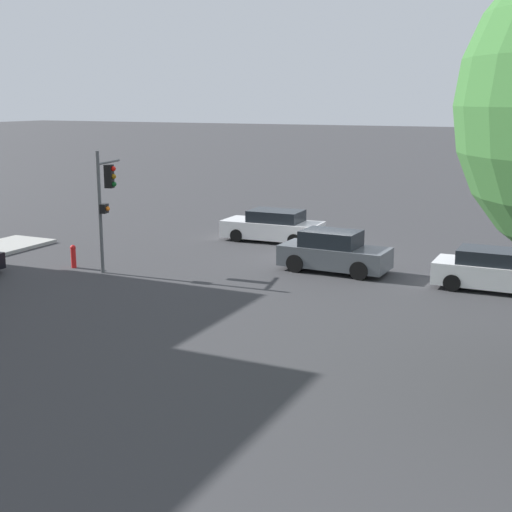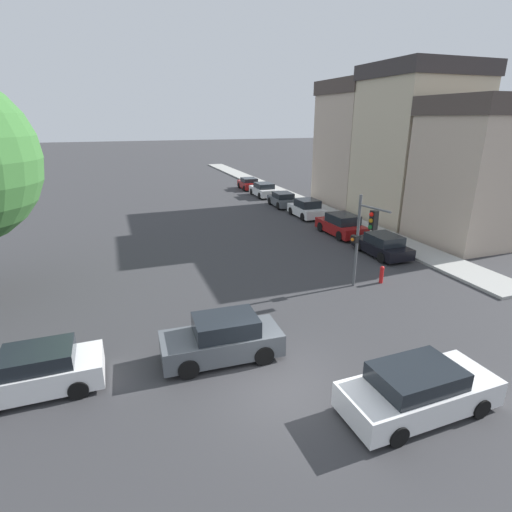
{
  "view_description": "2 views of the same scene",
  "coord_description": "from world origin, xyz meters",
  "px_view_note": "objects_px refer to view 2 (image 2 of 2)",
  "views": [
    {
      "loc": [
        -10.21,
        27.85,
        6.54
      ],
      "look_at": [
        0.49,
        5.45,
        1.06
      ],
      "focal_mm": 50.0,
      "sensor_mm": 36.0,
      "label": 1
    },
    {
      "loc": [
        -4.34,
        -9.65,
        8.09
      ],
      "look_at": [
        1.2,
        5.87,
        2.37
      ],
      "focal_mm": 28.0,
      "sensor_mm": 36.0,
      "label": 2
    }
  ],
  "objects_px": {
    "traffic_signal": "(364,230)",
    "fire_hydrant": "(382,274)",
    "parked_car_4": "(264,190)",
    "parked_car_2": "(307,209)",
    "crossing_car_0": "(36,372)",
    "crossing_car_1": "(418,390)",
    "parked_car_0": "(382,245)",
    "parked_car_5": "(249,184)",
    "parked_car_1": "(341,225)",
    "parked_car_3": "(283,200)",
    "crossing_car_2": "(222,339)"
  },
  "relations": [
    {
      "from": "traffic_signal",
      "to": "parked_car_2",
      "type": "distance_m",
      "value": 15.5
    },
    {
      "from": "crossing_car_1",
      "to": "crossing_car_0",
      "type": "bearing_deg",
      "value": 154.3
    },
    {
      "from": "parked_car_0",
      "to": "parked_car_4",
      "type": "relative_size",
      "value": 0.91
    },
    {
      "from": "crossing_car_0",
      "to": "parked_car_3",
      "type": "height_order",
      "value": "crossing_car_0"
    },
    {
      "from": "parked_car_4",
      "to": "parked_car_5",
      "type": "distance_m",
      "value": 4.98
    },
    {
      "from": "parked_car_1",
      "to": "parked_car_2",
      "type": "bearing_deg",
      "value": -2.54
    },
    {
      "from": "parked_car_1",
      "to": "parked_car_3",
      "type": "height_order",
      "value": "parked_car_1"
    },
    {
      "from": "traffic_signal",
      "to": "parked_car_2",
      "type": "bearing_deg",
      "value": -118.15
    },
    {
      "from": "crossing_car_0",
      "to": "parked_car_4",
      "type": "distance_m",
      "value": 33.6
    },
    {
      "from": "crossing_car_0",
      "to": "fire_hydrant",
      "type": "relative_size",
      "value": 4.34
    },
    {
      "from": "crossing_car_1",
      "to": "parked_car_1",
      "type": "relative_size",
      "value": 1.1
    },
    {
      "from": "parked_car_2",
      "to": "parked_car_4",
      "type": "xyz_separation_m",
      "value": [
        -0.11,
        10.18,
        -0.02
      ]
    },
    {
      "from": "fire_hydrant",
      "to": "crossing_car_0",
      "type": "bearing_deg",
      "value": -166.6
    },
    {
      "from": "parked_car_1",
      "to": "parked_car_2",
      "type": "relative_size",
      "value": 1.11
    },
    {
      "from": "crossing_car_0",
      "to": "parked_car_3",
      "type": "relative_size",
      "value": 1.01
    },
    {
      "from": "parked_car_2",
      "to": "parked_car_3",
      "type": "relative_size",
      "value": 0.97
    },
    {
      "from": "traffic_signal",
      "to": "fire_hydrant",
      "type": "xyz_separation_m",
      "value": [
        1.49,
        0.28,
        -2.54
      ]
    },
    {
      "from": "parked_car_5",
      "to": "fire_hydrant",
      "type": "xyz_separation_m",
      "value": [
        -2.78,
        -29.56,
        -0.15
      ]
    },
    {
      "from": "crossing_car_1",
      "to": "parked_car_1",
      "type": "bearing_deg",
      "value": 63.98
    },
    {
      "from": "parked_car_3",
      "to": "parked_car_4",
      "type": "height_order",
      "value": "parked_car_4"
    },
    {
      "from": "crossing_car_2",
      "to": "parked_car_2",
      "type": "bearing_deg",
      "value": -122.13
    },
    {
      "from": "parked_car_1",
      "to": "traffic_signal",
      "type": "bearing_deg",
      "value": 152.89
    },
    {
      "from": "crossing_car_1",
      "to": "parked_car_0",
      "type": "xyz_separation_m",
      "value": [
        7.65,
        12.05,
        -0.05
      ]
    },
    {
      "from": "crossing_car_0",
      "to": "parked_car_0",
      "type": "bearing_deg",
      "value": -158.32
    },
    {
      "from": "crossing_car_2",
      "to": "parked_car_0",
      "type": "distance_m",
      "value": 14.38
    },
    {
      "from": "crossing_car_0",
      "to": "parked_car_2",
      "type": "bearing_deg",
      "value": -135.72
    },
    {
      "from": "parked_car_0",
      "to": "fire_hydrant",
      "type": "xyz_separation_m",
      "value": [
        -2.74,
        -3.68,
        -0.15
      ]
    },
    {
      "from": "traffic_signal",
      "to": "parked_car_2",
      "type": "height_order",
      "value": "traffic_signal"
    },
    {
      "from": "parked_car_1",
      "to": "parked_car_4",
      "type": "distance_m",
      "value": 16.03
    },
    {
      "from": "parked_car_3",
      "to": "parked_car_5",
      "type": "relative_size",
      "value": 1.03
    },
    {
      "from": "traffic_signal",
      "to": "parked_car_5",
      "type": "xyz_separation_m",
      "value": [
        4.27,
        29.85,
        -2.39
      ]
    },
    {
      "from": "traffic_signal",
      "to": "parked_car_4",
      "type": "height_order",
      "value": "traffic_signal"
    },
    {
      "from": "traffic_signal",
      "to": "crossing_car_0",
      "type": "height_order",
      "value": "traffic_signal"
    },
    {
      "from": "crossing_car_2",
      "to": "parked_car_3",
      "type": "xyz_separation_m",
      "value": [
        12.16,
        22.94,
        -0.1
      ]
    },
    {
      "from": "traffic_signal",
      "to": "crossing_car_0",
      "type": "relative_size",
      "value": 1.17
    },
    {
      "from": "parked_car_0",
      "to": "parked_car_5",
      "type": "relative_size",
      "value": 1.01
    },
    {
      "from": "crossing_car_2",
      "to": "crossing_car_0",
      "type": "bearing_deg",
      "value": 0.22
    },
    {
      "from": "traffic_signal",
      "to": "crossing_car_0",
      "type": "distance_m",
      "value": 14.51
    },
    {
      "from": "parked_car_4",
      "to": "parked_car_5",
      "type": "height_order",
      "value": "parked_car_4"
    },
    {
      "from": "parked_car_2",
      "to": "parked_car_5",
      "type": "bearing_deg",
      "value": 0.4
    },
    {
      "from": "parked_car_3",
      "to": "parked_car_1",
      "type": "bearing_deg",
      "value": -177.17
    },
    {
      "from": "fire_hydrant",
      "to": "parked_car_0",
      "type": "bearing_deg",
      "value": 53.39
    },
    {
      "from": "crossing_car_0",
      "to": "parked_car_4",
      "type": "relative_size",
      "value": 0.93
    },
    {
      "from": "crossing_car_1",
      "to": "parked_car_3",
      "type": "bearing_deg",
      "value": 72.98
    },
    {
      "from": "crossing_car_1",
      "to": "parked_car_4",
      "type": "relative_size",
      "value": 1.1
    },
    {
      "from": "crossing_car_1",
      "to": "parked_car_1",
      "type": "xyz_separation_m",
      "value": [
        7.68,
        16.92,
        0.03
      ]
    },
    {
      "from": "parked_car_4",
      "to": "parked_car_0",
      "type": "bearing_deg",
      "value": -179.82
    },
    {
      "from": "parked_car_1",
      "to": "parked_car_3",
      "type": "xyz_separation_m",
      "value": [
        -0.11,
        10.53,
        -0.07
      ]
    },
    {
      "from": "parked_car_0",
      "to": "parked_car_4",
      "type": "height_order",
      "value": "parked_car_4"
    },
    {
      "from": "parked_car_2",
      "to": "parked_car_4",
      "type": "height_order",
      "value": "parked_car_2"
    }
  ]
}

